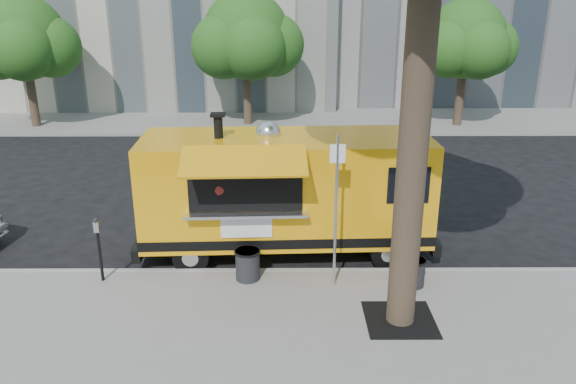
# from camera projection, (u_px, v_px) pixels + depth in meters

# --- Properties ---
(ground) EXTENTS (120.00, 120.00, 0.00)m
(ground) POSITION_uv_depth(u_px,v_px,m) (258.00, 256.00, 12.43)
(ground) COLOR black
(ground) RESTS_ON ground
(sidewalk) EXTENTS (60.00, 6.00, 0.15)m
(sidewalk) POSITION_uv_depth(u_px,v_px,m) (246.00, 367.00, 8.64)
(sidewalk) COLOR gray
(sidewalk) RESTS_ON ground
(curb) EXTENTS (60.00, 0.14, 0.16)m
(curb) POSITION_uv_depth(u_px,v_px,m) (256.00, 273.00, 11.53)
(curb) COLOR #999993
(curb) RESTS_ON ground
(far_sidewalk) EXTENTS (60.00, 5.00, 0.15)m
(far_sidewalk) POSITION_uv_depth(u_px,v_px,m) (272.00, 121.00, 25.12)
(far_sidewalk) COLOR gray
(far_sidewalk) RESTS_ON ground
(tree_well) EXTENTS (1.20, 1.20, 0.02)m
(tree_well) POSITION_uv_depth(u_px,v_px,m) (400.00, 320.00, 9.75)
(tree_well) COLOR black
(tree_well) RESTS_ON sidewalk
(far_tree_a) EXTENTS (3.42, 3.42, 5.36)m
(far_tree_a) POSITION_uv_depth(u_px,v_px,m) (23.00, 38.00, 22.70)
(far_tree_a) COLOR #33261C
(far_tree_a) RESTS_ON far_sidewalk
(far_tree_b) EXTENTS (3.60, 3.60, 5.50)m
(far_tree_b) POSITION_uv_depth(u_px,v_px,m) (246.00, 36.00, 23.10)
(far_tree_b) COLOR #33261C
(far_tree_b) RESTS_ON far_sidewalk
(far_tree_c) EXTENTS (3.24, 3.24, 5.21)m
(far_tree_c) POSITION_uv_depth(u_px,v_px,m) (466.00, 39.00, 22.89)
(far_tree_c) COLOR #33261C
(far_tree_c) RESTS_ON far_sidewalk
(sign_post) EXTENTS (0.28, 0.06, 3.00)m
(sign_post) POSITION_uv_depth(u_px,v_px,m) (336.00, 203.00, 10.36)
(sign_post) COLOR silver
(sign_post) RESTS_ON sidewalk
(parking_meter) EXTENTS (0.11, 0.11, 1.33)m
(parking_meter) POSITION_uv_depth(u_px,v_px,m) (98.00, 242.00, 10.81)
(parking_meter) COLOR black
(parking_meter) RESTS_ON sidewalk
(food_truck) EXTENTS (6.49, 3.15, 3.16)m
(food_truck) POSITION_uv_depth(u_px,v_px,m) (285.00, 191.00, 12.09)
(food_truck) COLOR #F8A70C
(food_truck) RESTS_ON ground
(trash_bin_left) EXTENTS (0.52, 0.52, 0.62)m
(trash_bin_left) POSITION_uv_depth(u_px,v_px,m) (248.00, 264.00, 11.04)
(trash_bin_left) COLOR black
(trash_bin_left) RESTS_ON sidewalk
(trash_bin_right) EXTENTS (0.46, 0.46, 0.55)m
(trash_bin_right) POSITION_uv_depth(u_px,v_px,m) (414.00, 272.00, 10.81)
(trash_bin_right) COLOR black
(trash_bin_right) RESTS_ON sidewalk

